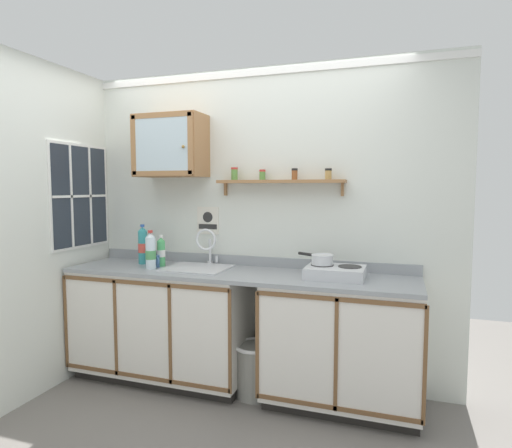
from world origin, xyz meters
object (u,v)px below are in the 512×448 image
at_px(hot_plate_stove, 335,272).
at_px(bottle_water_clear_2, 151,251).
at_px(sink, 199,270).
at_px(wall_cabinet, 171,146).
at_px(warning_sign, 208,221).
at_px(trash_bin, 255,369).
at_px(saucepan, 322,259).
at_px(mug, 154,261).
at_px(bottle_detergent_teal_0, 143,246).
at_px(bottle_soda_green_1, 161,252).

bearing_deg(hot_plate_stove, bottle_water_clear_2, -175.83).
xyz_separation_m(sink, wall_cabinet, (-0.29, 0.10, 0.99)).
relative_size(warning_sign, trash_bin, 0.57).
bearing_deg(sink, trash_bin, -10.74).
bearing_deg(trash_bin, saucepan, 11.54).
relative_size(wall_cabinet, warning_sign, 2.47).
distance_m(bottle_water_clear_2, trash_bin, 1.20).
distance_m(mug, warning_sign, 0.55).
distance_m(sink, bottle_detergent_teal_0, 0.56).
xyz_separation_m(bottle_soda_green_1, trash_bin, (0.83, -0.09, -0.83)).
bearing_deg(mug, trash_bin, -2.07).
relative_size(bottle_detergent_teal_0, warning_sign, 1.44).
distance_m(bottle_detergent_teal_0, mug, 0.22).
height_order(mug, warning_sign, warning_sign).
distance_m(bottle_soda_green_1, bottle_water_clear_2, 0.12).
relative_size(bottle_water_clear_2, warning_sign, 1.33).
relative_size(bottle_water_clear_2, trash_bin, 0.76).
relative_size(saucepan, warning_sign, 1.21).
bearing_deg(bottle_soda_green_1, mug, -118.10).
height_order(bottle_soda_green_1, warning_sign, warning_sign).
bearing_deg(mug, saucepan, 2.83).
height_order(wall_cabinet, trash_bin, wall_cabinet).
bearing_deg(warning_sign, sink, -83.56).
distance_m(hot_plate_stove, warning_sign, 1.18).
height_order(warning_sign, trash_bin, warning_sign).
xyz_separation_m(hot_plate_stove, bottle_detergent_teal_0, (-1.61, 0.06, 0.11)).
distance_m(saucepan, warning_sign, 1.06).
height_order(hot_plate_stove, bottle_detergent_teal_0, bottle_detergent_teal_0).
distance_m(hot_plate_stove, bottle_soda_green_1, 1.41).
bearing_deg(bottle_water_clear_2, bottle_soda_green_1, 80.18).
height_order(bottle_soda_green_1, trash_bin, bottle_soda_green_1).
xyz_separation_m(hot_plate_stove, mug, (-1.44, -0.04, 0.01)).
bearing_deg(warning_sign, bottle_water_clear_2, -130.99).
xyz_separation_m(sink, saucepan, (0.98, 0.00, 0.14)).
xyz_separation_m(bottle_detergent_teal_0, trash_bin, (1.03, -0.13, -0.86)).
distance_m(mug, wall_cabinet, 0.94).
xyz_separation_m(bottle_water_clear_2, wall_cabinet, (0.06, 0.23, 0.84)).
bearing_deg(saucepan, mug, -177.17).
height_order(sink, wall_cabinet, wall_cabinet).
bearing_deg(warning_sign, trash_bin, -32.64).
bearing_deg(bottle_soda_green_1, bottle_detergent_teal_0, 167.32).
bearing_deg(hot_plate_stove, sink, 178.72).
height_order(hot_plate_stove, saucepan, saucepan).
xyz_separation_m(warning_sign, trash_bin, (0.53, -0.34, -1.07)).
relative_size(sink, trash_bin, 1.23).
relative_size(sink, wall_cabinet, 0.86).
xyz_separation_m(bottle_water_clear_2, trash_bin, (0.85, 0.03, -0.85)).
height_order(bottle_soda_green_1, wall_cabinet, wall_cabinet).
relative_size(bottle_soda_green_1, bottle_water_clear_2, 0.83).
xyz_separation_m(bottle_soda_green_1, warning_sign, (0.30, 0.25, 0.24)).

